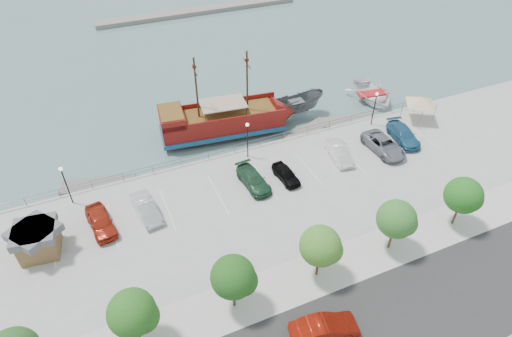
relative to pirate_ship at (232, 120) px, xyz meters
name	(u,v)px	position (x,y,z in m)	size (l,w,h in m)	color
ground	(273,201)	(-0.72, -12.93, -1.77)	(160.00, 160.00, 0.00)	slate
street	(371,334)	(-0.72, -28.93, -0.76)	(100.00, 8.00, 0.04)	#282828
sidewalk	(327,270)	(-0.72, -22.93, -0.75)	(100.00, 4.00, 0.05)	#BCB9B3
seawall_railing	(243,146)	(-0.72, -5.13, -0.24)	(50.00, 0.06, 1.00)	slate
far_shore	(200,11)	(9.28, 42.07, -1.37)	(40.00, 3.00, 0.80)	gray
pirate_ship	(232,120)	(0.00, 0.00, 0.00)	(16.92, 6.42, 10.55)	maroon
patrol_boat	(296,107)	(8.65, 0.18, -0.36)	(2.73, 7.25, 2.81)	#505456
speedboat	(372,95)	(19.86, -0.36, -0.96)	(5.59, 7.83, 1.62)	white
dock_west	(99,185)	(-16.19, -3.73, -1.55)	(7.41, 2.12, 0.42)	slate
dock_mid	(308,132)	(8.29, -3.73, -1.57)	(6.84, 1.95, 0.39)	gray
dock_east	(349,121)	(14.05, -3.73, -1.55)	(7.68, 2.19, 0.44)	slate
shed	(37,240)	(-21.59, -11.67, 0.69)	(3.75, 3.75, 2.73)	brown
canopy_tent	(422,97)	(20.90, -7.75, 2.38)	(5.21, 5.21, 3.62)	slate
street_sedan	(324,328)	(-3.86, -27.64, 0.03)	(1.69, 4.84, 1.59)	maroon
lamp_post_left	(64,179)	(-18.72, -6.43, 2.17)	(0.36, 0.36, 4.28)	black
lamp_post_mid	(247,134)	(-0.72, -6.43, 2.17)	(0.36, 0.36, 4.28)	black
lamp_post_right	(375,103)	(15.28, -6.43, 2.17)	(0.36, 0.36, 4.28)	black
tree_b	(135,314)	(-15.57, -23.00, 2.53)	(3.30, 3.20, 5.00)	#473321
tree_c	(235,278)	(-8.57, -23.00, 2.53)	(3.30, 3.20, 5.00)	#473321
tree_d	(322,247)	(-1.57, -23.00, 2.53)	(3.30, 3.20, 5.00)	#473321
tree_e	(398,220)	(5.43, -23.00, 2.53)	(3.30, 3.20, 5.00)	#473321
tree_f	(465,196)	(12.43, -23.00, 2.53)	(3.30, 3.20, 5.00)	#473321
parked_car_a	(100,221)	(-16.62, -10.90, 0.04)	(1.90, 4.73, 1.61)	#A22512
parked_car_b	(146,208)	(-12.57, -10.82, 0.00)	(1.63, 4.66, 1.54)	silver
parked_car_d	(253,180)	(-2.01, -10.96, -0.05)	(2.01, 4.93, 1.43)	#224B30
parked_car_e	(286,174)	(1.35, -11.44, -0.11)	(1.56, 3.88, 1.32)	black
parked_car_f	(339,152)	(8.16, -10.56, -0.01)	(1.60, 4.58, 1.51)	white
parked_car_g	(384,145)	(13.28, -11.36, 0.02)	(2.60, 5.64, 1.57)	gray
parked_car_h	(403,135)	(16.56, -10.58, 0.00)	(2.15, 5.28, 1.53)	#255E82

